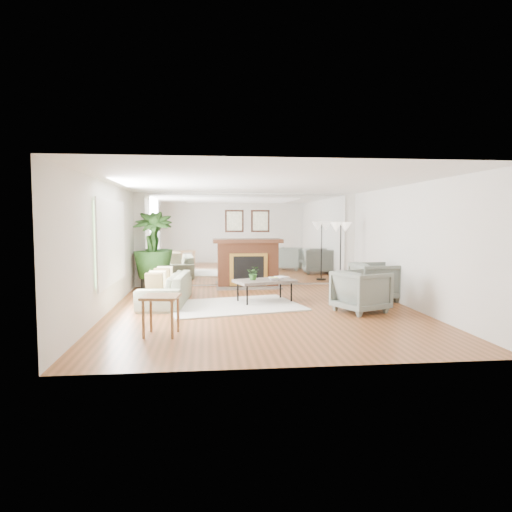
{
  "coord_description": "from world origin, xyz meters",
  "views": [
    {
      "loc": [
        -1.1,
        -8.78,
        1.77
      ],
      "look_at": [
        -0.07,
        0.6,
        1.03
      ],
      "focal_mm": 32.0,
      "sensor_mm": 36.0,
      "label": 1
    }
  ],
  "objects": [
    {
      "name": "window_panel",
      "position": [
        -2.96,
        0.4,
        1.35
      ],
      "size": [
        0.04,
        2.4,
        1.5
      ],
      "primitive_type": "cube",
      "color": "#B2E09E",
      "rests_on": "wall_left"
    },
    {
      "name": "side_table",
      "position": [
        -1.8,
        -1.75,
        0.52
      ],
      "size": [
        0.61,
        0.61,
        0.62
      ],
      "rotation": [
        0.0,
        0.0,
        -0.14
      ],
      "color": "#95643B",
      "rests_on": "ground"
    },
    {
      "name": "floor_lamp",
      "position": [
        2.3,
        2.49,
        1.47
      ],
      "size": [
        0.56,
        0.31,
        1.72
      ],
      "color": "black",
      "rests_on": "ground"
    },
    {
      "name": "book",
      "position": [
        0.48,
        1.15,
        0.51
      ],
      "size": [
        0.33,
        0.36,
        0.02
      ],
      "primitive_type": "imported",
      "rotation": [
        0.0,
        0.0,
        0.49
      ],
      "color": "#95643B",
      "rests_on": "coffee_table"
    },
    {
      "name": "armchair_back",
      "position": [
        2.6,
        0.84,
        0.42
      ],
      "size": [
        1.0,
        0.97,
        0.85
      ],
      "primitive_type": "imported",
      "rotation": [
        0.0,
        0.0,
        1.65
      ],
      "color": "slate",
      "rests_on": "ground"
    },
    {
      "name": "wall_back",
      "position": [
        0.0,
        3.49,
        1.25
      ],
      "size": [
        6.0,
        0.02,
        2.5
      ],
      "primitive_type": "cube",
      "color": "silver",
      "rests_on": "ground"
    },
    {
      "name": "fireplace",
      "position": [
        0.0,
        3.26,
        0.66
      ],
      "size": [
        1.85,
        0.83,
        2.05
      ],
      "color": "brown",
      "rests_on": "ground"
    },
    {
      "name": "wall_left",
      "position": [
        -2.99,
        0.0,
        1.25
      ],
      "size": [
        0.02,
        7.0,
        2.5
      ],
      "primitive_type": "cube",
      "color": "silver",
      "rests_on": "ground"
    },
    {
      "name": "coffee_table",
      "position": [
        0.14,
        0.86,
        0.45
      ],
      "size": [
        1.4,
        1.07,
        0.5
      ],
      "rotation": [
        0.0,
        0.0,
        0.31
      ],
      "color": "#655850",
      "rests_on": "ground"
    },
    {
      "name": "potted_ficus",
      "position": [
        -2.49,
        3.1,
        1.07
      ],
      "size": [
        0.97,
        0.97,
        2.0
      ],
      "color": "black",
      "rests_on": "ground"
    },
    {
      "name": "wall_right",
      "position": [
        2.99,
        0.0,
        1.25
      ],
      "size": [
        0.02,
        7.0,
        2.5
      ],
      "primitive_type": "cube",
      "color": "silver",
      "rests_on": "ground"
    },
    {
      "name": "ground",
      "position": [
        0.0,
        0.0,
        0.0
      ],
      "size": [
        7.0,
        7.0,
        0.0
      ],
      "primitive_type": "plane",
      "color": "brown",
      "rests_on": "ground"
    },
    {
      "name": "mirror_panel",
      "position": [
        0.0,
        3.47,
        1.25
      ],
      "size": [
        5.4,
        0.04,
        2.4
      ],
      "primitive_type": "cube",
      "color": "silver",
      "rests_on": "wall_back"
    },
    {
      "name": "tabletop_plant",
      "position": [
        -0.1,
        0.83,
        0.64
      ],
      "size": [
        0.32,
        0.3,
        0.3
      ],
      "primitive_type": "imported",
      "rotation": [
        0.0,
        0.0,
        -0.28
      ],
      "color": "#2C5A21",
      "rests_on": "coffee_table"
    },
    {
      "name": "fruit_bowl",
      "position": [
        0.33,
        0.76,
        0.53
      ],
      "size": [
        0.28,
        0.28,
        0.06
      ],
      "primitive_type": "imported",
      "rotation": [
        0.0,
        0.0,
        0.1
      ],
      "color": "#95643B",
      "rests_on": "coffee_table"
    },
    {
      "name": "area_rug",
      "position": [
        -0.56,
        0.49,
        0.01
      ],
      "size": [
        3.02,
        2.45,
        0.03
      ],
      "primitive_type": "cube",
      "rotation": [
        0.0,
        0.0,
        0.23
      ],
      "color": "silver",
      "rests_on": "ground"
    },
    {
      "name": "armchair_front",
      "position": [
        1.87,
        -0.34,
        0.4
      ],
      "size": [
        1.16,
        1.15,
        0.81
      ],
      "primitive_type": "imported",
      "rotation": [
        0.0,
        0.0,
        1.99
      ],
      "color": "slate",
      "rests_on": "ground"
    },
    {
      "name": "sofa",
      "position": [
        -1.96,
        0.97,
        0.32
      ],
      "size": [
        1.03,
        2.26,
        0.64
      ],
      "primitive_type": "imported",
      "rotation": [
        0.0,
        0.0,
        -1.65
      ],
      "color": "gray",
      "rests_on": "ground"
    }
  ]
}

